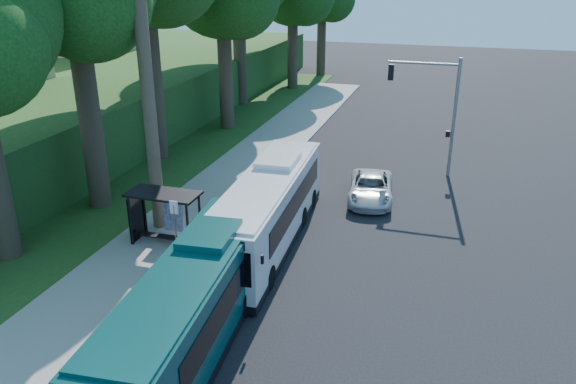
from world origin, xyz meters
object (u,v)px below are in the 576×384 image
(white_bus, at_px, (268,207))
(teal_bus, at_px, (194,302))
(pickup, at_px, (371,188))
(bus_shelter, at_px, (161,207))

(white_bus, bearing_deg, teal_bus, -92.05)
(white_bus, xyz_separation_m, pickup, (3.67, 6.28, -1.02))
(teal_bus, xyz_separation_m, pickup, (3.55, 14.10, -0.96))
(bus_shelter, distance_m, teal_bus, 7.82)
(pickup, bearing_deg, white_bus, -127.62)
(teal_bus, bearing_deg, white_bus, 86.12)
(white_bus, bearing_deg, bus_shelter, -164.36)
(white_bus, bearing_deg, pickup, 56.75)
(white_bus, height_order, teal_bus, white_bus)
(pickup, bearing_deg, bus_shelter, -143.71)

